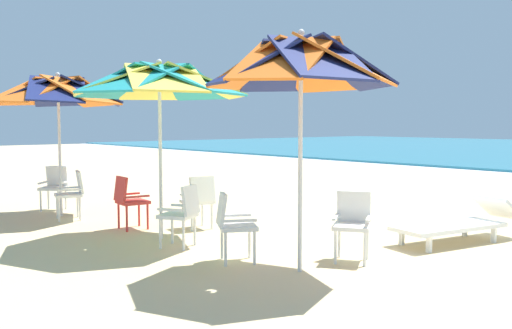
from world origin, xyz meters
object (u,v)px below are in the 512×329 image
object	(u,v)px
beach_umbrella_2	(58,92)
beach_umbrella_1	(159,82)
beach_umbrella_0	(301,65)
plastic_chair_5	(54,185)
plastic_chair_0	(353,221)
plastic_chair_1	(232,222)
plastic_chair_3	(129,199)
plastic_chair_4	(199,199)
plastic_chair_6	(72,192)
sun_lounger_1	(459,223)
plastic_chair_2	(182,212)

from	to	relation	value
beach_umbrella_2	beach_umbrella_1	bearing A→B (deg)	7.27
beach_umbrella_0	plastic_chair_5	distance (m)	6.61
plastic_chair_0	plastic_chair_1	world-z (taller)	same
plastic_chair_1	plastic_chair_3	xyz separation A→B (m)	(-2.73, 0.02, 0.00)
plastic_chair_4	beach_umbrella_2	world-z (taller)	beach_umbrella_2
beach_umbrella_1	plastic_chair_4	distance (m)	2.01
plastic_chair_6	sun_lounger_1	distance (m)	6.47
beach_umbrella_0	plastic_chair_4	xyz separation A→B (m)	(-2.86, 0.56, -1.86)
beach_umbrella_0	plastic_chair_1	size ratio (longest dim) A/B	3.19
plastic_chair_1	plastic_chair_2	size ratio (longest dim) A/B	1.00
beach_umbrella_1	sun_lounger_1	bearing A→B (deg)	46.30
beach_umbrella_1	plastic_chair_4	xyz separation A→B (m)	(-0.25, 0.85, -1.81)
beach_umbrella_1	sun_lounger_1	distance (m)	4.78
plastic_chair_0	plastic_chair_1	distance (m)	1.49
beach_umbrella_2	plastic_chair_1	bearing A→B (deg)	4.01
plastic_chair_6	plastic_chair_3	bearing A→B (deg)	12.37
plastic_chair_6	beach_umbrella_1	bearing A→B (deg)	8.23
beach_umbrella_0	plastic_chair_0	distance (m)	2.05
plastic_chair_4	sun_lounger_1	size ratio (longest dim) A/B	0.39
plastic_chair_0	plastic_chair_4	bearing A→B (deg)	-174.21
beach_umbrella_0	plastic_chair_3	distance (m)	4.04
plastic_chair_0	beach_umbrella_1	bearing A→B (deg)	-156.77
plastic_chair_1	plastic_chair_3	bearing A→B (deg)	179.61
beach_umbrella_0	beach_umbrella_2	size ratio (longest dim) A/B	1.05
plastic_chair_1	plastic_chair_5	world-z (taller)	same
plastic_chair_1	plastic_chair_3	size ratio (longest dim) A/B	1.00
plastic_chair_2	plastic_chair_3	world-z (taller)	same
beach_umbrella_0	plastic_chair_0	xyz separation A→B (m)	(0.06, 0.86, -1.86)
plastic_chair_5	sun_lounger_1	bearing A→B (deg)	26.43
beach_umbrella_0	beach_umbrella_2	bearing A→B (deg)	-173.21
plastic_chair_2	plastic_chair_5	world-z (taller)	same
plastic_chair_1	plastic_chair_4	world-z (taller)	same
beach_umbrella_0	sun_lounger_1	distance (m)	3.54
plastic_chair_1	beach_umbrella_1	xyz separation A→B (m)	(-1.77, 0.05, 1.81)
plastic_chair_0	beach_umbrella_2	bearing A→B (deg)	-164.84
sun_lounger_1	plastic_chair_1	bearing A→B (deg)	-111.07
beach_umbrella_2	sun_lounger_1	xyz separation A→B (m)	(5.93, 3.50, -1.99)
plastic_chair_1	plastic_chair_6	bearing A→B (deg)	-175.80
plastic_chair_1	plastic_chair_4	distance (m)	2.21
plastic_chair_3	sun_lounger_1	bearing A→B (deg)	38.61
beach_umbrella_2	plastic_chair_5	bearing A→B (deg)	167.65
plastic_chair_4	sun_lounger_1	distance (m)	3.97
plastic_chair_4	beach_umbrella_2	size ratio (longest dim) A/B	0.33
plastic_chair_1	plastic_chair_6	world-z (taller)	same
plastic_chair_1	plastic_chair_6	distance (m)	4.24
beach_umbrella_0	plastic_chair_5	size ratio (longest dim) A/B	3.19
plastic_chair_5	beach_umbrella_2	bearing A→B (deg)	-12.35
plastic_chair_3	beach_umbrella_2	world-z (taller)	beach_umbrella_2
beach_umbrella_2	plastic_chair_5	distance (m)	1.95
plastic_chair_4	plastic_chair_5	distance (m)	3.63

